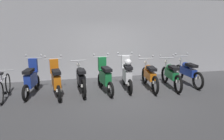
{
  "coord_description": "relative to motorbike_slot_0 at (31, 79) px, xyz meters",
  "views": [
    {
      "loc": [
        -1.71,
        -6.75,
        2.51
      ],
      "look_at": [
        -0.15,
        0.52,
        0.75
      ],
      "focal_mm": 35.39,
      "sensor_mm": 36.0,
      "label": 1
    }
  ],
  "objects": [
    {
      "name": "motorbike_slot_2",
      "position": [
        1.62,
        -0.1,
        -0.04
      ],
      "size": [
        0.56,
        1.95,
        1.03
      ],
      "color": "black",
      "rests_on": "ground"
    },
    {
      "name": "motorbike_slot_6",
      "position": [
        4.89,
        -0.27,
        -0.04
      ],
      "size": [
        0.59,
        1.95,
        1.15
      ],
      "color": "black",
      "rests_on": "ground"
    },
    {
      "name": "motorbike_slot_4",
      "position": [
        3.26,
        -0.12,
        0.04
      ],
      "size": [
        0.59,
        1.68,
        1.29
      ],
      "color": "black",
      "rests_on": "ground"
    },
    {
      "name": "motorbike_slot_1",
      "position": [
        0.8,
        -0.28,
        0.0
      ],
      "size": [
        0.58,
        1.67,
        1.29
      ],
      "color": "black",
      "rests_on": "ground"
    },
    {
      "name": "back_wall",
      "position": [
        2.85,
        1.81,
        1.11
      ],
      "size": [
        16.0,
        0.3,
        3.28
      ],
      "primitive_type": "cube",
      "color": "#ADADB2",
      "rests_on": "ground"
    },
    {
      "name": "motorbike_slot_3",
      "position": [
        2.44,
        -0.24,
        0.0
      ],
      "size": [
        0.59,
        1.68,
        1.29
      ],
      "color": "black",
      "rests_on": "ground"
    },
    {
      "name": "ground_plane",
      "position": [
        2.85,
        -0.7,
        -0.53
      ],
      "size": [
        80.0,
        80.0,
        0.0
      ],
      "primitive_type": "plane",
      "color": "#424244"
    },
    {
      "name": "motorbike_slot_7",
      "position": [
        5.7,
        -0.04,
        -0.04
      ],
      "size": [
        0.59,
        1.95,
        1.15
      ],
      "color": "black",
      "rests_on": "ground"
    },
    {
      "name": "motorbike_slot_5",
      "position": [
        4.08,
        -0.22,
        -0.04
      ],
      "size": [
        0.59,
        1.95,
        1.15
      ],
      "color": "black",
      "rests_on": "ground"
    },
    {
      "name": "motorbike_slot_0",
      "position": [
        0.0,
        0.0,
        0.0
      ],
      "size": [
        0.58,
        1.67,
        1.29
      ],
      "color": "black",
      "rests_on": "ground"
    },
    {
      "name": "bicycle",
      "position": [
        -0.8,
        -0.18,
        -0.17
      ],
      "size": [
        0.5,
        1.73,
        0.89
      ],
      "color": "black",
      "rests_on": "ground"
    }
  ]
}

